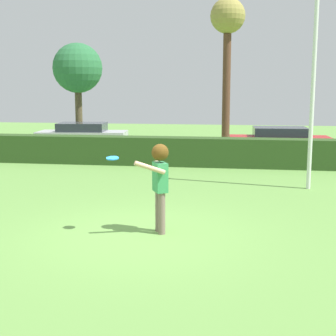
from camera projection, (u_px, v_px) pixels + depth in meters
name	position (u px, v px, depth m)	size (l,w,h in m)	color
ground_plane	(139.00, 235.00, 9.49)	(60.00, 60.00, 0.00)	#659745
person	(160.00, 177.00, 9.44)	(0.62, 0.77, 1.79)	#7C665D
frisbee	(112.00, 158.00, 9.36)	(0.25, 0.25, 0.06)	#268CE5
lamppost	(314.00, 63.00, 13.30)	(0.24, 0.24, 6.46)	silver
hedge_row	(189.00, 152.00, 17.96)	(23.17, 0.90, 1.06)	#2C491E
parked_car_silver	(82.00, 135.00, 23.02)	(4.35, 2.15, 1.25)	#B7B7BC
parked_car_red	(280.00, 140.00, 20.37)	(4.28, 1.97, 1.25)	#B21E1E
willow_tree	(78.00, 69.00, 24.58)	(2.53, 2.53, 5.17)	brown
birch_tree	(228.00, 27.00, 22.93)	(1.67, 1.67, 7.12)	brown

